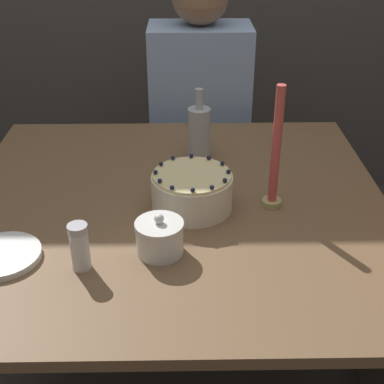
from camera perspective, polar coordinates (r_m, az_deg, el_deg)
name	(u,v)px	position (r m, az deg, el deg)	size (l,w,h in m)	color
ground_plane	(177,380)	(1.98, -1.62, -19.39)	(12.00, 12.00, 0.00)	#3D3833
dining_table	(174,233)	(1.56, -1.94, -4.34)	(1.21, 1.16, 0.72)	brown
cake	(192,191)	(1.46, 0.00, 0.13)	(0.22, 0.22, 0.12)	#EFE5CC
sugar_bowl	(160,237)	(1.29, -3.47, -4.85)	(0.12, 0.12, 0.11)	white
sugar_shaker	(80,247)	(1.25, -11.89, -5.73)	(0.05, 0.05, 0.12)	white
plate_stack	(2,256)	(1.36, -19.59, -6.43)	(0.19, 0.19, 0.02)	white
candle	(275,158)	(1.44, 8.88, 3.59)	(0.05, 0.05, 0.35)	tan
bottle	(199,132)	(1.73, 0.75, 6.44)	(0.07, 0.07, 0.23)	#B2B7BC
person_man_blue_shirt	(199,143)	(2.28, 0.78, 5.29)	(0.40, 0.34, 1.26)	#595960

